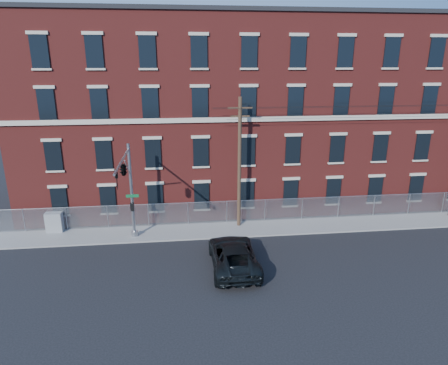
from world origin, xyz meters
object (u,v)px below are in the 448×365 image
traffic_signal_mast (126,177)px  utility_cabinet (54,222)px  pickup_truck (233,255)px  utility_pole_near (239,161)px

traffic_signal_mast → utility_cabinet: traffic_signal_mast is taller
traffic_signal_mast → utility_cabinet: size_ratio=4.61×
pickup_truck → utility_cabinet: pickup_truck is taller
utility_pole_near → pickup_truck: size_ratio=1.63×
traffic_signal_mast → pickup_truck: 8.59m
utility_pole_near → pickup_truck: 7.84m
traffic_signal_mast → pickup_truck: (6.70, -2.87, -4.54)m
utility_cabinet → utility_pole_near: bearing=0.5°
pickup_truck → utility_pole_near: bearing=-101.7°
utility_pole_near → pickup_truck: bearing=-101.7°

